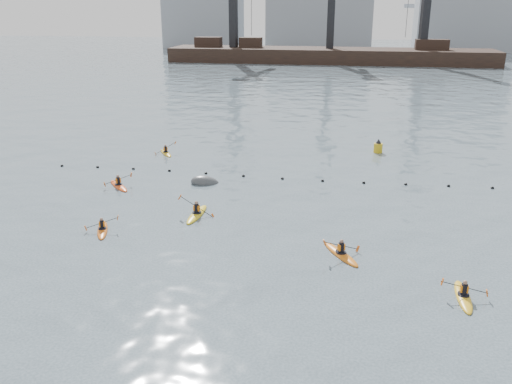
% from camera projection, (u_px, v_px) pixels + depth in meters
% --- Properties ---
extents(ground, '(400.00, 400.00, 0.00)m').
position_uv_depth(ground, '(176.00, 358.00, 20.00)').
color(ground, '#36464F').
rests_on(ground, ground).
extents(float_line, '(33.24, 0.73, 0.24)m').
position_uv_depth(float_line, '(263.00, 177.00, 41.03)').
color(float_line, black).
rests_on(float_line, ground).
extents(barge_pier, '(72.00, 19.30, 29.50)m').
position_uv_depth(barge_pier, '(328.00, 54.00, 121.71)').
color(barge_pier, black).
rests_on(barge_pier, ground).
extents(skyline, '(141.00, 28.00, 22.00)m').
position_uv_depth(skyline, '(345.00, 16.00, 156.35)').
color(skyline, gray).
rests_on(skyline, ground).
extents(kayaker_0, '(1.84, 2.86, 0.99)m').
position_uv_depth(kayaker_0, '(102.00, 229.00, 31.27)').
color(kayaker_0, '#CB5B13').
rests_on(kayaker_0, ground).
extents(kayaker_1, '(2.06, 3.04, 0.98)m').
position_uv_depth(kayaker_1, '(463.00, 296.00, 24.11)').
color(kayaker_1, gold).
rests_on(kayaker_1, ground).
extents(kayaker_2, '(2.56, 2.70, 1.01)m').
position_uv_depth(kayaker_2, '(119.00, 185.00, 38.88)').
color(kayaker_2, '#DF4815').
rests_on(kayaker_2, ground).
extents(kayaker_3, '(2.35, 3.36, 1.40)m').
position_uv_depth(kayaker_3, '(197.00, 214.00, 33.56)').
color(kayaker_3, gold).
rests_on(kayaker_3, ground).
extents(kayaker_4, '(2.27, 3.02, 1.19)m').
position_uv_depth(kayaker_4, '(341.00, 254.00, 28.20)').
color(kayaker_4, '#CE6713').
rests_on(kayaker_4, ground).
extents(kayaker_5, '(2.06, 2.66, 1.14)m').
position_uv_depth(kayaker_5, '(166.00, 153.00, 47.49)').
color(kayaker_5, gold).
rests_on(kayaker_5, ground).
extents(mooring_buoy, '(2.58, 1.93, 1.48)m').
position_uv_depth(mooring_buoy, '(205.00, 183.00, 39.66)').
color(mooring_buoy, '#3F4144').
rests_on(mooring_buoy, ground).
extents(nav_buoy, '(0.77, 0.77, 1.40)m').
position_uv_depth(nav_buoy, '(378.00, 148.00, 47.72)').
color(nav_buoy, gold).
rests_on(nav_buoy, ground).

